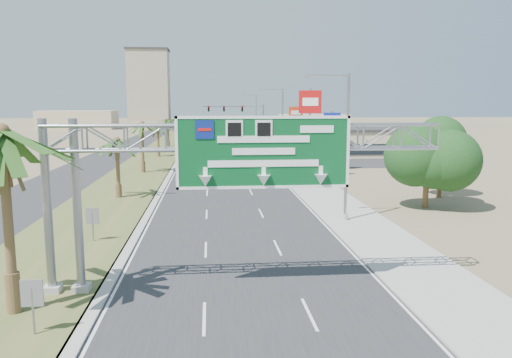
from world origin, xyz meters
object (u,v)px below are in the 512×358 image
object	(u,v)px
sign_gantry	(225,150)
car_far	(194,148)
car_left_lane	(183,167)
pole_sign_red_near	(310,108)
car_right_lane	(241,153)
pole_sign_blue	(332,127)
pole_sign_red_far	(296,116)
signal_mast	(251,124)
palm_near	(1,133)
store_building	(360,143)
car_mid_lane	(233,160)

from	to	relation	value
sign_gantry	car_far	bearing A→B (deg)	92.93
car_left_lane	pole_sign_red_near	world-z (taller)	pole_sign_red_near
car_right_lane	pole_sign_red_near	size ratio (longest dim) A/B	0.60
sign_gantry	pole_sign_blue	bearing A→B (deg)	69.90
pole_sign_red_far	signal_mast	bearing A→B (deg)	139.86
car_right_lane	palm_near	bearing A→B (deg)	-98.46
store_building	pole_sign_blue	size ratio (longest dim) A/B	2.50
car_mid_lane	pole_sign_red_near	size ratio (longest dim) A/B	0.44
car_mid_lane	pole_sign_red_far	world-z (taller)	pole_sign_red_far
car_mid_lane	pole_sign_blue	world-z (taller)	pole_sign_blue
store_building	pole_sign_red_near	xyz separation A→B (m)	(-13.00, -23.93, 5.64)
car_far	car_mid_lane	bearing A→B (deg)	-66.12
car_mid_lane	car_right_lane	xyz separation A→B (m)	(1.55, 7.70, 0.11)
store_building	pole_sign_red_far	bearing A→B (deg)	177.40
pole_sign_red_near	pole_sign_red_far	bearing A→B (deg)	83.68
pole_sign_blue	pole_sign_red_far	bearing A→B (deg)	94.10
palm_near	pole_sign_blue	distance (m)	46.09
car_mid_lane	car_far	xyz separation A→B (m)	(-5.60, 17.68, 0.09)
store_building	car_far	world-z (taller)	store_building
palm_near	car_far	xyz separation A→B (m)	(4.92, 64.78, -6.15)
pole_sign_red_near	store_building	bearing A→B (deg)	61.48
palm_near	store_building	size ratio (longest dim) A/B	0.46
palm_near	car_far	distance (m)	65.25
pole_sign_red_far	pole_sign_blue	bearing A→B (deg)	-85.90
signal_mast	car_left_lane	bearing A→B (deg)	-112.32
palm_near	store_building	xyz separation A→B (m)	(31.20, 58.00, -4.93)
signal_mast	car_far	size ratio (longest dim) A/B	1.90
store_building	signal_mast	bearing A→B (deg)	160.46
palm_near	store_building	bearing A→B (deg)	61.72
sign_gantry	car_far	size ratio (longest dim) A/B	3.10
car_far	pole_sign_red_far	size ratio (longest dim) A/B	0.69
palm_near	pole_sign_blue	size ratio (longest dim) A/B	1.16
sign_gantry	pole_sign_red_near	distance (m)	33.72
store_building	car_mid_lane	world-z (taller)	store_building
sign_gantry	palm_near	size ratio (longest dim) A/B	2.01
car_mid_lane	car_right_lane	world-z (taller)	car_right_lane
car_far	pole_sign_red_far	xyz separation A→B (m)	(15.98, -6.31, 5.37)
signal_mast	car_mid_lane	distance (m)	17.80
signal_mast	car_right_lane	distance (m)	10.28
car_left_lane	pole_sign_red_near	size ratio (longest dim) A/B	0.44
store_building	car_left_lane	bearing A→B (deg)	-145.47
car_right_lane	signal_mast	bearing A→B (deg)	79.86
car_right_lane	pole_sign_blue	size ratio (longest dim) A/B	0.80
store_building	car_far	size ratio (longest dim) A/B	3.33
car_right_lane	pole_sign_blue	world-z (taller)	pole_sign_blue
signal_mast	pole_sign_red_far	bearing A→B (deg)	-40.14
car_mid_lane	sign_gantry	bearing A→B (deg)	-90.42
store_building	car_mid_lane	xyz separation A→B (m)	(-20.68, -10.90, -1.31)
car_mid_lane	pole_sign_red_far	size ratio (longest dim) A/B	0.54
signal_mast	sign_gantry	bearing A→B (deg)	-95.74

